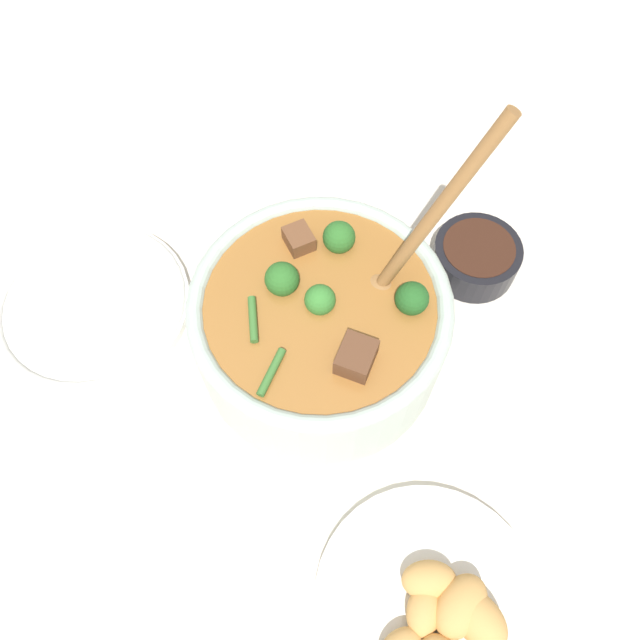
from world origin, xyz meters
name	(u,v)px	position (x,y,z in m)	size (l,w,h in m)	color
ground_plane	(320,351)	(0.00, 0.00, 0.00)	(4.00, 4.00, 0.00)	silver
stew_bowl	(321,324)	(0.00, 0.00, 0.06)	(0.24, 0.24, 0.27)	#B2C6BC
condiment_bowl	(476,256)	(0.09, 0.17, 0.02)	(0.09, 0.09, 0.04)	black
empty_plate	(91,304)	(-0.23, -0.08, 0.01)	(0.20, 0.20, 0.02)	white
food_plate	(436,610)	(0.20, -0.16, 0.01)	(0.19, 0.19, 0.05)	white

